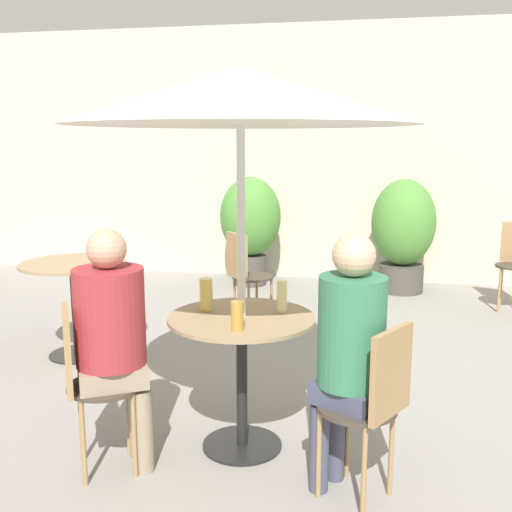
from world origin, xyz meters
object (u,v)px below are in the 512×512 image
at_px(bistro_chair_3, 245,270).
at_px(beer_glass_0, 282,296).
at_px(potted_plant_0, 250,222).
at_px(umbrella, 241,97).
at_px(cafe_table_far, 74,285).
at_px(bistro_chair_0, 87,374).
at_px(seated_person_0, 113,330).
at_px(beer_glass_2, 237,316).
at_px(cafe_table_near, 242,349).
at_px(seated_person_1, 349,342).
at_px(bistro_chair_1, 373,397).
at_px(beer_glass_1, 206,294).
at_px(potted_plant_1, 403,230).

distance_m(bistro_chair_3, beer_glass_0, 2.12).
xyz_separation_m(potted_plant_0, umbrella, (0.72, -3.75, 1.13)).
xyz_separation_m(bistro_chair_3, potted_plant_0, (-0.28, 1.62, 0.21)).
xyz_separation_m(cafe_table_far, bistro_chair_0, (0.88, -1.55, -0.04)).
relative_size(seated_person_0, beer_glass_2, 8.63).
relative_size(cafe_table_near, cafe_table_far, 0.98).
bearing_deg(seated_person_1, bistro_chair_1, 90.00).
xyz_separation_m(seated_person_1, beer_glass_1, (-0.79, 0.42, 0.08)).
distance_m(cafe_table_far, seated_person_0, 1.80).
distance_m(bistro_chair_3, beer_glass_1, 2.08).
height_order(cafe_table_near, cafe_table_far, same).
bearing_deg(beer_glass_1, bistro_chair_1, -28.30).
bearing_deg(seated_person_1, potted_plant_0, -132.15).
bearing_deg(cafe_table_near, bistro_chair_1, -30.31).
bearing_deg(cafe_table_near, beer_glass_1, 158.63).
bearing_deg(bistro_chair_3, potted_plant_1, -85.81).
bearing_deg(beer_glass_1, bistro_chair_3, 96.15).
bearing_deg(beer_glass_2, bistro_chair_0, -167.06).
bearing_deg(bistro_chair_3, cafe_table_near, 147.59).
xyz_separation_m(seated_person_0, umbrella, (0.58, 0.33, 1.13)).
distance_m(bistro_chair_3, beer_glass_2, 2.42).
relative_size(beer_glass_1, potted_plant_1, 0.14).
bearing_deg(seated_person_1, umbrella, -90.00).
height_order(bistro_chair_0, beer_glass_2, beer_glass_2).
bearing_deg(beer_glass_1, beer_glass_0, 5.55).
height_order(bistro_chair_0, umbrella, umbrella).
xyz_separation_m(cafe_table_near, seated_person_0, (-0.58, -0.33, 0.17)).
distance_m(bistro_chair_1, beer_glass_0, 0.79).
height_order(cafe_table_far, bistro_chair_3, bistro_chair_3).
distance_m(cafe_table_near, bistro_chair_0, 0.80).
height_order(beer_glass_1, potted_plant_0, potted_plant_0).
bearing_deg(seated_person_0, cafe_table_near, -90.00).
relative_size(bistro_chair_1, potted_plant_1, 0.69).
bearing_deg(bistro_chair_1, cafe_table_near, -90.00).
relative_size(cafe_table_near, umbrella, 0.39).
bearing_deg(beer_glass_2, umbrella, 97.21).
relative_size(seated_person_1, potted_plant_1, 1.00).
distance_m(cafe_table_near, bistro_chair_3, 2.17).
distance_m(seated_person_0, beer_glass_1, 0.56).
xyz_separation_m(potted_plant_0, potted_plant_1, (1.72, -0.01, -0.05)).
distance_m(bistro_chair_0, potted_plant_0, 4.15).
distance_m(cafe_table_far, bistro_chair_3, 1.50).
xyz_separation_m(bistro_chair_0, umbrella, (0.70, 0.40, 1.34)).
height_order(seated_person_0, potted_plant_1, potted_plant_1).
bearing_deg(seated_person_1, bistro_chair_0, -56.93).
bearing_deg(potted_plant_1, beer_glass_0, -102.61).
bearing_deg(beer_glass_1, seated_person_1, -28.00).
height_order(bistro_chair_0, bistro_chair_1, same).
distance_m(beer_glass_0, beer_glass_1, 0.41).
xyz_separation_m(seated_person_0, seated_person_1, (1.15, -0.01, 0.02)).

